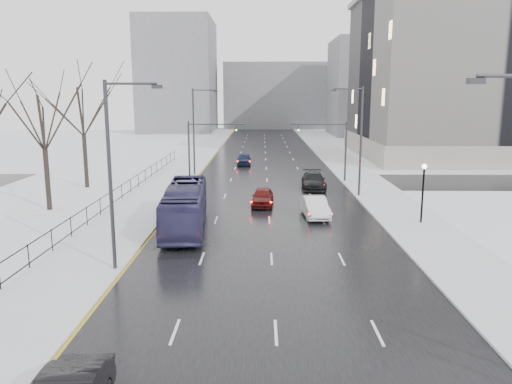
{
  "coord_description": "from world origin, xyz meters",
  "views": [
    {
      "loc": [
        -0.57,
        -5.26,
        9.24
      ],
      "look_at": [
        -0.98,
        29.37,
        2.5
      ],
      "focal_mm": 35.0,
      "sensor_mm": 36.0,
      "label": 1
    }
  ],
  "objects_px": {
    "streetlight_l_far": "(196,127)",
    "bus": "(185,207)",
    "mast_signal_right": "(336,144)",
    "sedan_right_near": "(315,207)",
    "tree_park_d": "(50,211)",
    "mast_signal_left": "(199,144)",
    "streetlight_r_mid": "(359,136)",
    "streetlight_l_near": "(114,167)",
    "lamppost_r_mid": "(423,185)",
    "sedan_center_far": "(244,159)",
    "no_uturn_sign": "(360,166)",
    "sedan_center_near": "(263,197)",
    "sedan_right_far": "(314,181)",
    "tree_park_e": "(87,188)"
  },
  "relations": [
    {
      "from": "streetlight_r_mid",
      "to": "mast_signal_right",
      "type": "bearing_deg",
      "value": 96.0
    },
    {
      "from": "streetlight_l_near",
      "to": "mast_signal_right",
      "type": "bearing_deg",
      "value": 61.04
    },
    {
      "from": "mast_signal_left",
      "to": "sedan_center_near",
      "type": "height_order",
      "value": "mast_signal_left"
    },
    {
      "from": "no_uturn_sign",
      "to": "tree_park_e",
      "type": "bearing_deg",
      "value": 180.0
    },
    {
      "from": "sedan_right_far",
      "to": "tree_park_e",
      "type": "bearing_deg",
      "value": -178.65
    },
    {
      "from": "mast_signal_left",
      "to": "sedan_center_far",
      "type": "relative_size",
      "value": 1.46
    },
    {
      "from": "lamppost_r_mid",
      "to": "sedan_right_near",
      "type": "distance_m",
      "value": 8.06
    },
    {
      "from": "streetlight_l_near",
      "to": "mast_signal_left",
      "type": "height_order",
      "value": "streetlight_l_near"
    },
    {
      "from": "sedan_center_far",
      "to": "sedan_right_far",
      "type": "bearing_deg",
      "value": -67.22
    },
    {
      "from": "sedan_center_near",
      "to": "streetlight_r_mid",
      "type": "bearing_deg",
      "value": 27.87
    },
    {
      "from": "no_uturn_sign",
      "to": "bus",
      "type": "bearing_deg",
      "value": -134.34
    },
    {
      "from": "tree_park_e",
      "to": "streetlight_r_mid",
      "type": "height_order",
      "value": "streetlight_r_mid"
    },
    {
      "from": "tree_park_d",
      "to": "streetlight_l_far",
      "type": "relative_size",
      "value": 1.25
    },
    {
      "from": "tree_park_d",
      "to": "sedan_right_near",
      "type": "height_order",
      "value": "tree_park_d"
    },
    {
      "from": "streetlight_l_near",
      "to": "mast_signal_left",
      "type": "bearing_deg",
      "value": 88.28
    },
    {
      "from": "sedan_center_near",
      "to": "sedan_right_near",
      "type": "xyz_separation_m",
      "value": [
        4.0,
        -3.98,
        0.03
      ]
    },
    {
      "from": "streetlight_l_far",
      "to": "mast_signal_left",
      "type": "xyz_separation_m",
      "value": [
        0.84,
        -4.0,
        -1.51
      ]
    },
    {
      "from": "tree_park_d",
      "to": "sedan_center_near",
      "type": "height_order",
      "value": "tree_park_d"
    },
    {
      "from": "streetlight_l_far",
      "to": "bus",
      "type": "bearing_deg",
      "value": -84.5
    },
    {
      "from": "streetlight_l_near",
      "to": "sedan_right_far",
      "type": "relative_size",
      "value": 1.79
    },
    {
      "from": "lamppost_r_mid",
      "to": "mast_signal_left",
      "type": "relative_size",
      "value": 0.66
    },
    {
      "from": "bus",
      "to": "no_uturn_sign",
      "type": "bearing_deg",
      "value": 41.04
    },
    {
      "from": "no_uturn_sign",
      "to": "sedan_right_near",
      "type": "height_order",
      "value": "no_uturn_sign"
    },
    {
      "from": "sedan_center_far",
      "to": "mast_signal_right",
      "type": "bearing_deg",
      "value": -52.74
    },
    {
      "from": "tree_park_e",
      "to": "sedan_center_near",
      "type": "distance_m",
      "value": 19.43
    },
    {
      "from": "streetlight_l_near",
      "to": "lamppost_r_mid",
      "type": "distance_m",
      "value": 21.78
    },
    {
      "from": "mast_signal_left",
      "to": "bus",
      "type": "distance_m",
      "value": 19.67
    },
    {
      "from": "mast_signal_right",
      "to": "sedan_right_far",
      "type": "bearing_deg",
      "value": -123.27
    },
    {
      "from": "streetlight_r_mid",
      "to": "sedan_right_near",
      "type": "height_order",
      "value": "streetlight_r_mid"
    },
    {
      "from": "mast_signal_right",
      "to": "bus",
      "type": "relative_size",
      "value": 0.58
    },
    {
      "from": "sedan_center_far",
      "to": "no_uturn_sign",
      "type": "bearing_deg",
      "value": -55.48
    },
    {
      "from": "streetlight_r_mid",
      "to": "sedan_right_near",
      "type": "relative_size",
      "value": 2.1
    },
    {
      "from": "streetlight_l_far",
      "to": "streetlight_r_mid",
      "type": "bearing_deg",
      "value": -36.3
    },
    {
      "from": "streetlight_r_mid",
      "to": "streetlight_l_near",
      "type": "xyz_separation_m",
      "value": [
        -16.33,
        -20.0,
        0.0
      ]
    },
    {
      "from": "lamppost_r_mid",
      "to": "mast_signal_left",
      "type": "bearing_deg",
      "value": 135.52
    },
    {
      "from": "streetlight_r_mid",
      "to": "sedan_center_near",
      "type": "bearing_deg",
      "value": -155.32
    },
    {
      "from": "tree_park_d",
      "to": "tree_park_e",
      "type": "distance_m",
      "value": 10.01
    },
    {
      "from": "no_uturn_sign",
      "to": "sedan_right_near",
      "type": "bearing_deg",
      "value": -115.48
    },
    {
      "from": "bus",
      "to": "sedan_center_far",
      "type": "height_order",
      "value": "bus"
    },
    {
      "from": "tree_park_d",
      "to": "no_uturn_sign",
      "type": "height_order",
      "value": "tree_park_d"
    },
    {
      "from": "sedan_right_far",
      "to": "no_uturn_sign",
      "type": "bearing_deg",
      "value": 3.59
    },
    {
      "from": "streetlight_l_near",
      "to": "streetlight_l_far",
      "type": "height_order",
      "value": "same"
    },
    {
      "from": "tree_park_d",
      "to": "mast_signal_left",
      "type": "relative_size",
      "value": 1.92
    },
    {
      "from": "bus",
      "to": "sedan_center_far",
      "type": "relative_size",
      "value": 2.51
    },
    {
      "from": "streetlight_r_mid",
      "to": "streetlight_l_near",
      "type": "relative_size",
      "value": 1.0
    },
    {
      "from": "sedan_center_far",
      "to": "streetlight_r_mid",
      "type": "bearing_deg",
      "value": -63.1
    },
    {
      "from": "mast_signal_right",
      "to": "sedan_center_far",
      "type": "distance_m",
      "value": 16.97
    },
    {
      "from": "lamppost_r_mid",
      "to": "streetlight_l_far",
      "type": "bearing_deg",
      "value": 131.06
    },
    {
      "from": "mast_signal_right",
      "to": "sedan_right_near",
      "type": "distance_m",
      "value": 16.74
    },
    {
      "from": "streetlight_l_far",
      "to": "mast_signal_right",
      "type": "relative_size",
      "value": 1.54
    }
  ]
}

